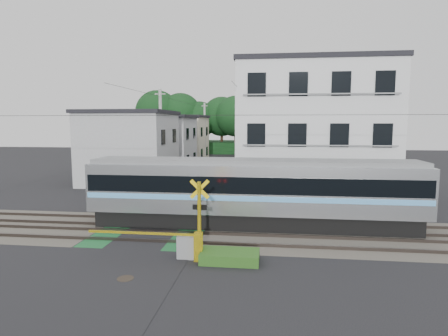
# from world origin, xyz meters

# --- Properties ---
(ground) EXTENTS (120.00, 120.00, 0.00)m
(ground) POSITION_xyz_m (0.00, 0.00, 0.00)
(ground) COLOR black
(track_bed) EXTENTS (120.00, 120.00, 0.14)m
(track_bed) POSITION_xyz_m (0.00, 0.00, 0.04)
(track_bed) COLOR #47423A
(track_bed) RESTS_ON ground
(commuter_train) EXTENTS (16.44, 2.60, 3.42)m
(commuter_train) POSITION_xyz_m (4.82, 1.20, 1.81)
(commuter_train) COLOR black
(commuter_train) RESTS_ON ground
(crossing_signal_near) EXTENTS (4.74, 0.65, 3.09)m
(crossing_signal_near) POSITION_xyz_m (2.59, -3.65, 0.71)
(crossing_signal_near) COLOR yellow
(crossing_signal_near) RESTS_ON ground
(crossing_signal_far) EXTENTS (4.74, 0.65, 3.09)m
(crossing_signal_far) POSITION_xyz_m (-2.59, 3.65, 0.71)
(crossing_signal_far) COLOR yellow
(crossing_signal_far) RESTS_ON ground
(apartment_block) EXTENTS (10.20, 8.36, 9.30)m
(apartment_block) POSITION_xyz_m (8.50, 9.49, 4.66)
(apartment_block) COLOR silver
(apartment_block) RESTS_ON ground
(houses_row) EXTENTS (22.07, 31.35, 6.80)m
(houses_row) POSITION_xyz_m (0.25, 25.92, 3.24)
(houses_row) COLOR #AFB1B4
(houses_row) RESTS_ON ground
(tree_hill) EXTENTS (40.00, 12.18, 11.43)m
(tree_hill) POSITION_xyz_m (-0.20, 47.97, 5.55)
(tree_hill) COLOR #113515
(tree_hill) RESTS_ON ground
(catenary) EXTENTS (60.00, 5.04, 7.00)m
(catenary) POSITION_xyz_m (6.00, 0.03, 3.70)
(catenary) COLOR #2D2D33
(catenary) RESTS_ON ground
(utility_poles) EXTENTS (7.90, 42.00, 8.00)m
(utility_poles) POSITION_xyz_m (-1.05, 23.01, 4.08)
(utility_poles) COLOR #A5A5A0
(utility_poles) RESTS_ON ground
(pedestrian) EXTENTS (0.62, 0.49, 1.50)m
(pedestrian) POSITION_xyz_m (0.83, 35.69, 0.75)
(pedestrian) COLOR #2A2C35
(pedestrian) RESTS_ON ground
(manhole_cover) EXTENTS (0.56, 0.56, 0.02)m
(manhole_cover) POSITION_xyz_m (0.88, -5.81, 0.01)
(manhole_cover) COLOR #2D261E
(manhole_cover) RESTS_ON ground
(weed_patches) EXTENTS (10.25, 8.80, 0.40)m
(weed_patches) POSITION_xyz_m (1.76, -0.09, 0.18)
(weed_patches) COLOR #2D5E1E
(weed_patches) RESTS_ON ground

